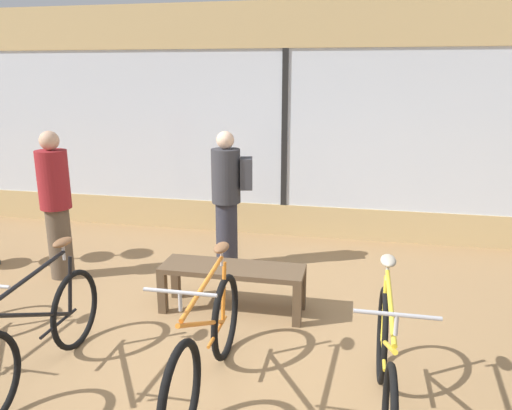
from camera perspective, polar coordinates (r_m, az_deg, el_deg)
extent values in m
plane|color=#99754C|center=(4.37, -3.71, -16.65)|extent=(24.00, 24.00, 0.00)
cube|color=tan|center=(7.24, 3.16, -1.65)|extent=(12.00, 0.08, 0.45)
cube|color=silver|center=(6.98, 3.31, 8.63)|extent=(12.00, 0.04, 2.15)
cube|color=tan|center=(6.97, 3.49, 19.94)|extent=(12.00, 0.08, 0.60)
cube|color=black|center=(6.96, 3.27, 8.61)|extent=(0.08, 0.02, 2.15)
torus|color=black|center=(4.59, -19.95, -11.16)|extent=(0.05, 0.68, 0.68)
cylinder|color=black|center=(4.06, -24.50, -11.36)|extent=(0.03, 1.00, 0.51)
cylinder|color=black|center=(4.46, -20.49, -8.59)|extent=(0.03, 0.11, 0.49)
cylinder|color=black|center=(3.98, -24.67, -7.61)|extent=(0.03, 0.93, 0.10)
cylinder|color=black|center=(4.41, -21.60, -12.43)|extent=(0.03, 0.48, 0.03)
cylinder|color=#B2B2B7|center=(4.32, -21.14, -5.00)|extent=(0.02, 0.02, 0.14)
ellipsoid|color=brown|center=(4.29, -21.24, -3.99)|extent=(0.11, 0.22, 0.06)
torus|color=black|center=(4.19, -3.51, -12.65)|extent=(0.05, 0.70, 0.70)
torus|color=black|center=(3.33, -8.60, -20.80)|extent=(0.05, 0.70, 0.70)
cylinder|color=orange|center=(3.59, -6.01, -13.31)|extent=(0.03, 0.99, 0.51)
cylinder|color=orange|center=(4.05, -3.72, -9.89)|extent=(0.03, 0.11, 0.49)
cylinder|color=orange|center=(3.50, -5.98, -9.12)|extent=(0.03, 0.92, 0.10)
cylinder|color=orange|center=(3.99, -4.44, -14.19)|extent=(0.03, 0.48, 0.03)
cylinder|color=#B2B2B7|center=(3.89, -3.95, -5.98)|extent=(0.02, 0.02, 0.14)
ellipsoid|color=brown|center=(3.86, -3.97, -4.87)|extent=(0.11, 0.22, 0.06)
cylinder|color=#B2B2B7|center=(3.07, -8.66, -10.86)|extent=(0.02, 0.02, 0.12)
cylinder|color=#ADADB2|center=(3.04, -8.70, -9.84)|extent=(0.46, 0.02, 0.02)
torus|color=black|center=(4.02, 14.22, -14.17)|extent=(0.04, 0.72, 0.72)
cylinder|color=gold|center=(3.41, 14.83, -15.22)|extent=(0.03, 0.99, 0.51)
cylinder|color=gold|center=(3.88, 14.47, -11.34)|extent=(0.03, 0.11, 0.49)
cylinder|color=gold|center=(3.31, 15.13, -10.83)|extent=(0.03, 0.92, 0.10)
cylinder|color=gold|center=(3.81, 14.35, -15.90)|extent=(0.03, 0.48, 0.03)
cylinder|color=#B2B2B7|center=(3.71, 14.81, -7.31)|extent=(0.02, 0.02, 0.14)
ellipsoid|color=#B2A893|center=(3.69, 14.89, -6.16)|extent=(0.11, 0.22, 0.06)
cylinder|color=#B2B2B7|center=(2.86, 15.73, -13.05)|extent=(0.02, 0.02, 0.12)
cylinder|color=#ADADB2|center=(2.83, 15.82, -11.98)|extent=(0.46, 0.02, 0.02)
cube|color=brown|center=(4.89, -2.72, -7.31)|extent=(1.40, 0.44, 0.05)
cube|color=brown|center=(5.02, -10.63, -9.83)|extent=(0.08, 0.08, 0.41)
cube|color=brown|center=(4.71, 4.72, -11.34)|extent=(0.08, 0.08, 0.41)
cube|color=brown|center=(5.32, -9.17, -8.27)|extent=(0.08, 0.08, 0.41)
cube|color=brown|center=(5.03, 5.24, -9.56)|extent=(0.08, 0.08, 0.41)
cylinder|color=#2D2D38|center=(6.02, -3.36, -3.36)|extent=(0.31, 0.31, 0.80)
cylinder|color=#333338|center=(5.84, -3.47, 3.33)|extent=(0.40, 0.40, 0.63)
sphere|color=beige|center=(5.77, -3.54, 7.42)|extent=(0.21, 0.21, 0.21)
cube|color=#38383D|center=(5.82, -1.11, 3.64)|extent=(0.19, 0.26, 0.36)
cylinder|color=brown|center=(6.11, -21.49, -4.04)|extent=(0.32, 0.32, 0.82)
cylinder|color=maroon|center=(5.93, -22.15, 2.70)|extent=(0.42, 0.42, 0.65)
sphere|color=tan|center=(5.86, -22.57, 6.82)|extent=(0.21, 0.21, 0.21)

